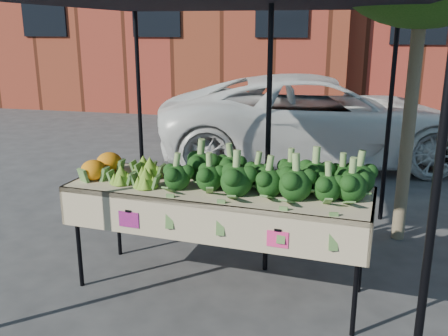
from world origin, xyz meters
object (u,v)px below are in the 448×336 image
(table, at_px, (218,239))
(street_tree, at_px, (416,57))
(canopy, at_px, (230,117))
(vehicle, at_px, (324,0))

(table, height_order, street_tree, street_tree)
(canopy, distance_m, vehicle, 4.09)
(vehicle, height_order, street_tree, vehicle)
(street_tree, bearing_deg, table, -137.25)
(table, bearing_deg, vehicle, 82.69)
(canopy, xyz_separation_m, vehicle, (0.59, 3.88, 1.16))
(canopy, distance_m, street_tree, 1.91)
(table, height_order, vehicle, vehicle)
(table, xyz_separation_m, canopy, (-0.02, 0.51, 0.92))
(table, distance_m, vehicle, 4.89)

